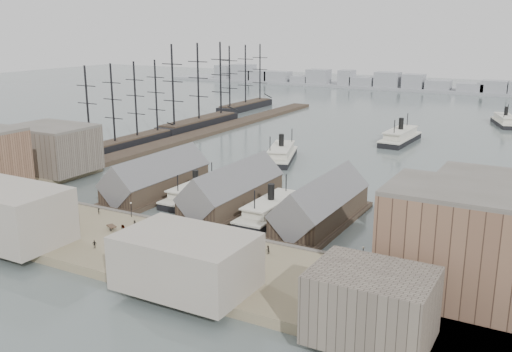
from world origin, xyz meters
The scene contains 38 objects.
ground centered at (0.00, 0.00, 0.00)m, with size 900.00×900.00×0.00m, color #4C5757.
quay centered at (0.00, -20.00, 1.00)m, with size 180.00×30.00×2.00m, color #7A6E52.
seawall centered at (0.00, -5.20, 1.15)m, with size 180.00×1.20×2.30m, color #59544C.
west_wharf centered at (-68.00, 100.00, 0.80)m, with size 10.00×220.00×1.60m, color #2D231C.
ferry_shed_west centered at (-26.00, 16.88, 4.64)m, with size 14.00×42.00×12.60m.
ferry_shed_center centered at (0.00, 16.88, 4.64)m, with size 14.00×42.00×12.60m.
ferry_shed_east centered at (26.00, 16.88, 4.64)m, with size 14.00×42.00×12.60m.
warehouse_west_back centered at (-70.00, 18.00, 9.00)m, with size 26.00×20.00×14.00m, color #60564C.
warehouse_east_front centered at (66.00, -12.00, 11.50)m, with size 30.00×18.00×19.00m, color brown.
warehouse_east_back centered at (68.00, 15.00, 9.50)m, with size 28.00×20.00×15.00m, color #60564C.
street_bldg_center centered at (20.00, -32.00, 7.00)m, with size 24.00×16.00×10.00m, color gray.
street_bldg_west centered at (-30.00, -32.00, 8.00)m, with size 30.00×16.00×12.00m, color gray.
street_bldg_east centered at (55.00, -33.00, 7.50)m, with size 18.00×14.00×11.00m, color #60564C.
lamp_post_far_w centered at (-45.00, -7.00, 4.71)m, with size 0.44×0.44×3.92m.
lamp_post_near_w centered at (-15.00, -7.00, 4.71)m, with size 0.44×0.44×3.92m.
lamp_post_near_e centered at (15.00, -7.00, 4.71)m, with size 0.44×0.44×3.92m.
lamp_post_far_e centered at (45.00, -7.00, 4.71)m, with size 0.44×0.44×3.92m.
far_shore centered at (-2.07, 334.14, 3.91)m, with size 500.00×40.00×15.72m.
ferry_docked_west centered at (-13.00, 18.09, 2.18)m, with size 7.81×26.04×9.30m.
ferry_docked_east centered at (13.00, 14.63, 2.26)m, with size 8.12×27.06×9.66m.
ferry_open_near centered at (-13.82, 73.98, 2.45)m, with size 17.68×30.58×10.47m.
ferry_open_mid centered at (15.67, 127.84, 2.64)m, with size 10.84×31.90×11.25m.
ferry_open_far centered at (49.59, 196.03, 2.33)m, with size 17.01×29.07×9.95m.
sailing_ship_near centered at (-79.55, 64.25, 2.51)m, with size 8.33×57.37×34.23m.
sailing_ship_mid centered at (-79.87, 116.67, 2.89)m, with size 9.82×56.77×40.39m.
sailing_ship_far centered at (-91.43, 181.62, 2.70)m, with size 9.11×50.60×37.45m.
tram centered at (50.97, -17.19, 4.07)m, with size 3.55×11.49×4.04m.
horse_cart_left centered at (-44.05, -15.09, 2.81)m, with size 4.70×3.48×1.58m.
horse_cart_center centered at (-11.12, -15.69, 2.84)m, with size 4.94×3.14×1.67m.
horse_cart_right centered at (20.02, -20.18, 2.85)m, with size 4.87×3.34×1.71m.
pedestrian_0 centered at (-41.68, -14.75, 2.78)m, with size 0.57×0.42×1.56m, color black.
pedestrian_1 centered at (-32.88, -20.68, 2.85)m, with size 0.82×0.64×1.69m, color black.
pedestrian_2 centered at (-23.80, -9.20, 2.79)m, with size 1.02×0.58×1.57m, color black.
pedestrian_3 centered at (-8.30, -26.57, 2.89)m, with size 1.04×0.43×1.78m, color black.
pedestrian_4 centered at (-9.47, -12.20, 2.86)m, with size 0.84×0.55×1.71m, color black.
pedestrian_5 centered at (10.68, -21.15, 2.89)m, with size 0.65×0.47×1.78m, color black.
pedestrian_6 centered at (25.78, -11.24, 2.91)m, with size 0.89×0.69×1.83m, color black.
pedestrian_7 centered at (31.42, -26.18, 2.79)m, with size 1.02×0.58×1.57m, color black.
Camera 1 is at (77.73, -109.71, 48.42)m, focal length 40.00 mm.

